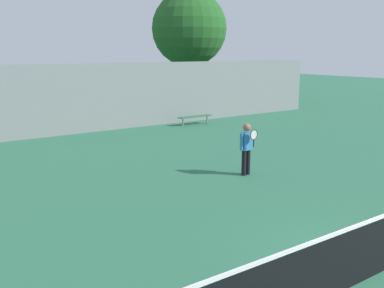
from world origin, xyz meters
TOP-DOWN VIEW (x-y plane):
  - ground_plane at (0.00, 0.00)m, footprint 100.00×100.00m
  - tennis_net at (0.00, 0.00)m, footprint 10.92×0.09m
  - tennis_player at (2.26, 5.82)m, footprint 0.52×0.42m
  - bench_adjacent_court at (6.51, 14.25)m, footprint 1.88×0.40m
  - back_fence at (0.00, 15.32)m, footprint 30.83×0.06m
  - tree_green_tall at (10.63, 20.53)m, footprint 4.83×4.83m

SIDE VIEW (x-z plane):
  - ground_plane at x=0.00m, z-range 0.00..0.00m
  - bench_adjacent_court at x=6.51m, z-range 0.18..0.61m
  - tennis_net at x=0.00m, z-range 0.01..1.04m
  - tennis_player at x=2.26m, z-range 0.11..1.67m
  - back_fence at x=0.00m, z-range 0.00..3.11m
  - tree_green_tall at x=10.63m, z-range 1.30..8.77m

